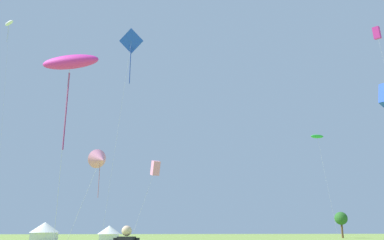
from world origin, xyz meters
name	(u,v)px	position (x,y,z in m)	size (l,w,h in m)	color
kite_pink_box	(155,168)	(-3.37, 32.22, 7.14)	(2.72, 1.45, 7.87)	pink
kite_pink_delta	(100,160)	(-7.81, 24.32, 6.46)	(2.88, 2.72, 7.27)	pink
kite_magenta_box	(377,34)	(24.15, 36.63, 25.36)	(1.75, 2.96, 26.28)	#E02DA3
kite_blue_diamond	(131,44)	(-6.11, 37.17, 21.80)	(3.35, 2.52, 23.55)	blue
kite_white_parafoil	(9,24)	(-25.63, 57.05, 33.51)	(3.21, 2.38, 34.12)	white
kite_green_parafoil	(317,137)	(22.78, 51.92, 15.60)	(2.07, 2.30, 16.01)	green
kite_magenta_parafoil	(70,62)	(-9.13, 16.21, 10.28)	(3.51, 2.47, 10.90)	#E02DA3
festival_tent_right	(45,231)	(-18.11, 62.23, 1.61)	(4.48, 4.48, 2.91)	white
festival_tent_center	(109,233)	(-8.35, 62.23, 1.33)	(3.69, 3.69, 2.40)	white
tree_distant_right	(341,219)	(43.17, 83.85, 4.30)	(2.93, 2.93, 5.83)	brown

